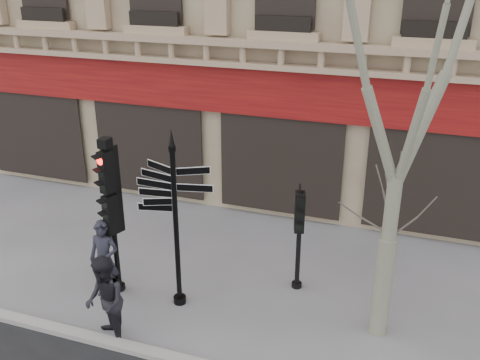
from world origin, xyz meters
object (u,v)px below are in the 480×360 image
(fingerpost, at_px, (174,191))
(traffic_signal_main, at_px, (111,198))
(pedestrian_b, at_px, (105,302))
(pedestrian_a, at_px, (105,259))
(plane_tree, at_px, (413,38))
(traffic_signal_secondary, at_px, (300,222))

(fingerpost, distance_m, traffic_signal_main, 1.52)
(pedestrian_b, bearing_deg, traffic_signal_main, 162.16)
(traffic_signal_main, relative_size, pedestrian_a, 1.98)
(plane_tree, relative_size, pedestrian_a, 4.51)
(traffic_signal_secondary, distance_m, pedestrian_b, 4.27)
(traffic_signal_main, bearing_deg, pedestrian_a, -98.20)
(traffic_signal_secondary, distance_m, pedestrian_a, 4.23)
(fingerpost, height_order, pedestrian_b, fingerpost)
(fingerpost, relative_size, pedestrian_a, 2.17)
(fingerpost, distance_m, plane_tree, 5.13)
(traffic_signal_secondary, distance_m, plane_tree, 4.56)
(fingerpost, height_order, plane_tree, plane_tree)
(traffic_signal_main, bearing_deg, traffic_signal_secondary, 38.83)
(plane_tree, relative_size, pedestrian_b, 4.42)
(plane_tree, bearing_deg, pedestrian_b, -157.78)
(pedestrian_b, bearing_deg, pedestrian_a, 170.40)
(fingerpost, distance_m, pedestrian_a, 2.36)
(pedestrian_a, relative_size, pedestrian_b, 0.98)
(fingerpost, bearing_deg, pedestrian_b, -117.71)
(pedestrian_a, bearing_deg, plane_tree, -0.51)
(plane_tree, bearing_deg, fingerpost, -174.51)
(plane_tree, distance_m, pedestrian_b, 7.07)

